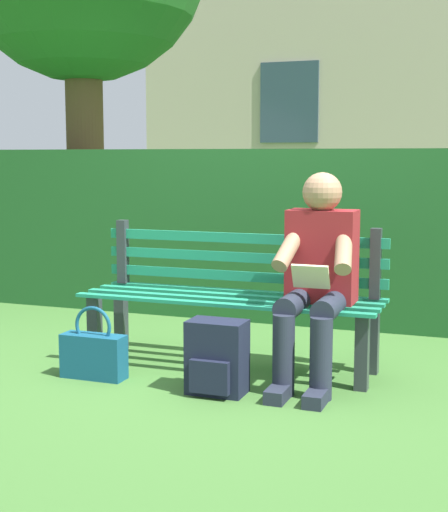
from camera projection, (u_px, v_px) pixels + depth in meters
The scene contains 6 objects.
ground at pixel (230, 367), 4.54m from camera, with size 60.00×60.00×0.00m, color #3D6B2D.
park_bench at pixel (234, 294), 4.56m from camera, with size 1.79×0.50×0.84m.
person_seated at pixel (317, 273), 4.18m from camera, with size 0.44×0.73×1.16m.
hedge_backdrop at pixel (258, 230), 5.97m from camera, with size 6.19×0.66×1.38m.
backpack at pixel (217, 358), 4.02m from camera, with size 0.30×0.26×0.39m.
handbag at pixel (94, 354), 4.31m from camera, with size 0.37×0.13×0.41m.
Camera 1 is at (-1.50, 4.15, 1.25)m, focal length 53.54 mm.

